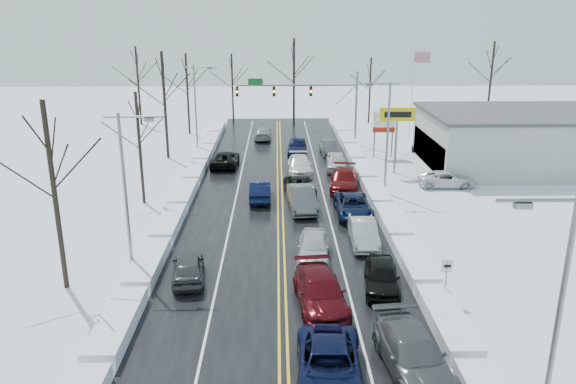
{
  "coord_description": "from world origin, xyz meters",
  "views": [
    {
      "loc": [
        -0.23,
        -33.22,
        13.97
      ],
      "look_at": [
        0.5,
        2.64,
        2.5
      ],
      "focal_mm": 35.0,
      "sensor_mm": 36.0,
      "label": 1
    }
  ],
  "objects_px": {
    "tires_plus_sign": "(397,119)",
    "oncoming_car_0": "(260,200)",
    "dealership_building": "(534,139)",
    "traffic_signal_mast": "(310,95)",
    "flagpole": "(413,88)"
  },
  "relations": [
    {
      "from": "tires_plus_sign",
      "to": "oncoming_car_0",
      "type": "bearing_deg",
      "value": -148.3
    },
    {
      "from": "tires_plus_sign",
      "to": "dealership_building",
      "type": "height_order",
      "value": "tires_plus_sign"
    },
    {
      "from": "traffic_signal_mast",
      "to": "dealership_building",
      "type": "height_order",
      "value": "traffic_signal_mast"
    },
    {
      "from": "flagpole",
      "to": "oncoming_car_0",
      "type": "xyz_separation_m",
      "value": [
        -16.73,
        -21.45,
        -5.93
      ]
    },
    {
      "from": "traffic_signal_mast",
      "to": "dealership_building",
      "type": "bearing_deg",
      "value": -25.95
    },
    {
      "from": "dealership_building",
      "to": "oncoming_car_0",
      "type": "relative_size",
      "value": 4.38
    },
    {
      "from": "tires_plus_sign",
      "to": "oncoming_car_0",
      "type": "xyz_separation_m",
      "value": [
        -12.06,
        -7.45,
        -4.99
      ]
    },
    {
      "from": "flagpole",
      "to": "dealership_building",
      "type": "bearing_deg",
      "value": -53.73
    },
    {
      "from": "tires_plus_sign",
      "to": "flagpole",
      "type": "height_order",
      "value": "flagpole"
    },
    {
      "from": "flagpole",
      "to": "oncoming_car_0",
      "type": "height_order",
      "value": "flagpole"
    },
    {
      "from": "flagpole",
      "to": "tires_plus_sign",
      "type": "bearing_deg",
      "value": -108.44
    },
    {
      "from": "dealership_building",
      "to": "oncoming_car_0",
      "type": "distance_m",
      "value": 27.36
    },
    {
      "from": "traffic_signal_mast",
      "to": "flagpole",
      "type": "xyz_separation_m",
      "value": [
        11.72,
        2.01,
        0.45
      ]
    },
    {
      "from": "tires_plus_sign",
      "to": "dealership_building",
      "type": "bearing_deg",
      "value": 8.47
    },
    {
      "from": "traffic_signal_mast",
      "to": "flagpole",
      "type": "relative_size",
      "value": 1.33
    }
  ]
}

